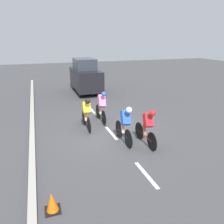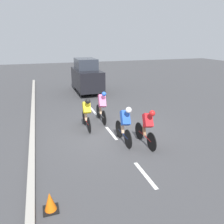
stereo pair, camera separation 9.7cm
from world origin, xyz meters
name	(u,v)px [view 1 (the left image)]	position (x,y,z in m)	size (l,w,h in m)	color
ground_plane	(111,133)	(0.00, 0.00, 0.00)	(60.00, 60.00, 0.00)	#424244
lane_stripe_near	(146,175)	(0.00, 3.26, 0.00)	(0.12, 1.40, 0.01)	white
lane_stripe_mid	(111,133)	(0.00, 0.06, 0.00)	(0.12, 1.40, 0.01)	white
lane_stripe_far	(93,111)	(0.00, -3.14, 0.00)	(0.12, 1.40, 0.01)	white
curb	(32,143)	(3.20, 0.06, 0.07)	(0.20, 27.49, 0.14)	#A8A399
cyclist_yellow	(87,113)	(0.87, -0.73, 0.78)	(0.35, 1.70, 1.47)	black
cyclist_blue	(125,124)	(-0.19, 1.10, 0.79)	(0.39, 1.69, 1.52)	black
cyclist_red	(147,126)	(-0.91, 1.53, 0.76)	(0.39, 1.72, 1.46)	black
cyclist_pink	(101,106)	(0.00, -1.36, 0.80)	(0.38, 1.70, 1.55)	black
support_car	(85,76)	(-0.65, -7.72, 1.21)	(1.70, 3.98, 2.48)	black
traffic_cone	(52,202)	(2.75, 3.82, 0.24)	(0.36, 0.36, 0.49)	black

